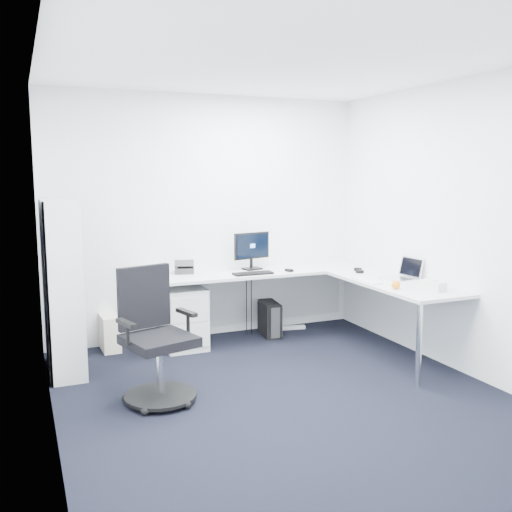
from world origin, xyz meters
name	(u,v)px	position (x,y,z in m)	size (l,w,h in m)	color
ground	(288,401)	(0.00, 0.00, 0.00)	(4.20, 4.20, 0.00)	black
ceiling	(291,59)	(0.00, 0.00, 2.70)	(4.20, 4.20, 0.00)	white
wall_back	(208,218)	(0.00, 2.10, 1.35)	(3.60, 0.02, 2.70)	white
wall_front	(495,287)	(0.00, -2.10, 1.35)	(3.60, 0.02, 2.70)	white
wall_left	(47,249)	(-1.80, 0.00, 1.35)	(0.02, 4.20, 2.70)	white
wall_right	(468,229)	(1.80, 0.00, 1.35)	(0.02, 4.20, 2.70)	white
l_desk	(278,310)	(0.55, 1.40, 0.39)	(2.66, 1.49, 0.78)	silver
drawer_pedestal	(183,317)	(-0.41, 1.74, 0.33)	(0.43, 0.53, 0.65)	silver
bookshelf	(62,287)	(-1.62, 1.45, 0.81)	(0.31, 0.81, 1.62)	silver
task_chair	(159,337)	(-0.97, 0.39, 0.55)	(0.61, 0.61, 1.09)	black
black_pc_tower	(270,319)	(0.63, 1.80, 0.19)	(0.18, 0.40, 0.39)	black
beige_pc_tower	(109,332)	(-1.15, 1.96, 0.19)	(0.18, 0.39, 0.37)	beige
power_strip	(290,328)	(0.96, 1.92, 0.02)	(0.36, 0.06, 0.04)	silver
monitor	(252,250)	(0.43, 1.82, 0.99)	(0.45, 0.14, 0.43)	black
black_keyboard	(253,273)	(0.32, 1.53, 0.79)	(0.43, 0.15, 0.02)	black
mouse	(289,270)	(0.75, 1.54, 0.79)	(0.05, 0.09, 0.03)	black
desk_phone	(184,266)	(-0.34, 1.90, 0.85)	(0.20, 0.20, 0.14)	#2C2D2F
laptop	(397,269)	(1.55, 0.69, 0.89)	(0.32, 0.31, 0.23)	silver
white_keyboard	(366,281)	(1.22, 0.74, 0.78)	(0.12, 0.40, 0.01)	silver
headphones	(359,269)	(1.45, 1.23, 0.80)	(0.13, 0.21, 0.05)	black
orange_fruit	(396,285)	(1.26, 0.31, 0.82)	(0.08, 0.08, 0.08)	orange
tissue_box	(432,285)	(1.55, 0.15, 0.82)	(0.13, 0.24, 0.08)	silver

